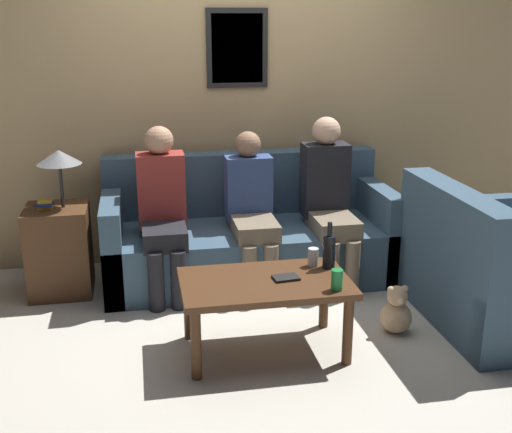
{
  "coord_description": "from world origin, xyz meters",
  "views": [
    {
      "loc": [
        -0.8,
        -4.07,
        1.92
      ],
      "look_at": [
        -0.05,
        -0.09,
        0.67
      ],
      "focal_mm": 45.0,
      "sensor_mm": 36.0,
      "label": 1
    }
  ],
  "objects_px": {
    "couch_side": "(492,276)",
    "person_left": "(162,207)",
    "wine_bottle": "(329,251)",
    "teddy_bear": "(396,312)",
    "couch_main": "(248,236)",
    "drinking_glass": "(313,257)",
    "coffee_table": "(265,290)",
    "person_middle": "(251,206)",
    "person_right": "(329,196)"
  },
  "relations": [
    {
      "from": "couch_side",
      "to": "person_left",
      "type": "bearing_deg",
      "value": 67.14
    },
    {
      "from": "wine_bottle",
      "to": "teddy_bear",
      "type": "distance_m",
      "value": 0.62
    },
    {
      "from": "couch_main",
      "to": "drinking_glass",
      "type": "height_order",
      "value": "couch_main"
    },
    {
      "from": "coffee_table",
      "to": "drinking_glass",
      "type": "bearing_deg",
      "value": 26.73
    },
    {
      "from": "coffee_table",
      "to": "person_middle",
      "type": "relative_size",
      "value": 0.88
    },
    {
      "from": "couch_main",
      "to": "coffee_table",
      "type": "relative_size",
      "value": 2.18
    },
    {
      "from": "drinking_glass",
      "to": "person_middle",
      "type": "relative_size",
      "value": 0.1
    },
    {
      "from": "couch_side",
      "to": "wine_bottle",
      "type": "height_order",
      "value": "couch_side"
    },
    {
      "from": "drinking_glass",
      "to": "person_middle",
      "type": "bearing_deg",
      "value": 104.55
    },
    {
      "from": "person_middle",
      "to": "couch_side",
      "type": "bearing_deg",
      "value": -32.54
    },
    {
      "from": "couch_side",
      "to": "coffee_table",
      "type": "xyz_separation_m",
      "value": [
        -1.55,
        -0.14,
        0.08
      ]
    },
    {
      "from": "coffee_table",
      "to": "teddy_bear",
      "type": "relative_size",
      "value": 3.13
    },
    {
      "from": "couch_side",
      "to": "person_middle",
      "type": "bearing_deg",
      "value": 57.46
    },
    {
      "from": "coffee_table",
      "to": "person_left",
      "type": "xyz_separation_m",
      "value": [
        -0.54,
        1.01,
        0.25
      ]
    },
    {
      "from": "couch_side",
      "to": "person_right",
      "type": "height_order",
      "value": "person_right"
    },
    {
      "from": "wine_bottle",
      "to": "person_right",
      "type": "distance_m",
      "value": 0.96
    },
    {
      "from": "couch_main",
      "to": "teddy_bear",
      "type": "xyz_separation_m",
      "value": [
        0.76,
        -1.14,
        -0.17
      ]
    },
    {
      "from": "teddy_bear",
      "to": "couch_side",
      "type": "bearing_deg",
      "value": 4.54
    },
    {
      "from": "coffee_table",
      "to": "wine_bottle",
      "type": "relative_size",
      "value": 3.42
    },
    {
      "from": "couch_side",
      "to": "person_left",
      "type": "distance_m",
      "value": 2.29
    },
    {
      "from": "person_right",
      "to": "teddy_bear",
      "type": "xyz_separation_m",
      "value": [
        0.17,
        -0.95,
        -0.52
      ]
    },
    {
      "from": "person_middle",
      "to": "person_right",
      "type": "distance_m",
      "value": 0.59
    },
    {
      "from": "couch_main",
      "to": "drinking_glass",
      "type": "relative_size",
      "value": 19.12
    },
    {
      "from": "coffee_table",
      "to": "person_right",
      "type": "relative_size",
      "value": 0.81
    },
    {
      "from": "wine_bottle",
      "to": "couch_main",
      "type": "bearing_deg",
      "value": 105.91
    },
    {
      "from": "drinking_glass",
      "to": "person_right",
      "type": "bearing_deg",
      "value": 67.5
    },
    {
      "from": "couch_main",
      "to": "person_middle",
      "type": "height_order",
      "value": "person_middle"
    },
    {
      "from": "couch_side",
      "to": "teddy_bear",
      "type": "bearing_deg",
      "value": 94.54
    },
    {
      "from": "drinking_glass",
      "to": "person_right",
      "type": "height_order",
      "value": "person_right"
    },
    {
      "from": "person_left",
      "to": "person_middle",
      "type": "relative_size",
      "value": 1.06
    },
    {
      "from": "wine_bottle",
      "to": "person_left",
      "type": "bearing_deg",
      "value": 137.23
    },
    {
      "from": "couch_main",
      "to": "person_left",
      "type": "relative_size",
      "value": 1.8
    },
    {
      "from": "couch_side",
      "to": "person_left",
      "type": "xyz_separation_m",
      "value": [
        -2.09,
        0.88,
        0.33
      ]
    },
    {
      "from": "coffee_table",
      "to": "person_middle",
      "type": "height_order",
      "value": "person_middle"
    },
    {
      "from": "couch_side",
      "to": "person_left",
      "type": "relative_size",
      "value": 1.02
    },
    {
      "from": "couch_main",
      "to": "teddy_bear",
      "type": "distance_m",
      "value": 1.38
    },
    {
      "from": "couch_main",
      "to": "couch_side",
      "type": "height_order",
      "value": "same"
    },
    {
      "from": "person_left",
      "to": "teddy_bear",
      "type": "distance_m",
      "value": 1.76
    },
    {
      "from": "person_left",
      "to": "wine_bottle",
      "type": "bearing_deg",
      "value": -42.77
    },
    {
      "from": "person_middle",
      "to": "teddy_bear",
      "type": "distance_m",
      "value": 1.32
    },
    {
      "from": "person_middle",
      "to": "teddy_bear",
      "type": "height_order",
      "value": "person_middle"
    },
    {
      "from": "wine_bottle",
      "to": "teddy_bear",
      "type": "bearing_deg",
      "value": -5.51
    },
    {
      "from": "person_middle",
      "to": "person_right",
      "type": "height_order",
      "value": "person_right"
    },
    {
      "from": "person_left",
      "to": "person_middle",
      "type": "height_order",
      "value": "person_left"
    },
    {
      "from": "couch_main",
      "to": "person_right",
      "type": "relative_size",
      "value": 1.76
    },
    {
      "from": "couch_side",
      "to": "coffee_table",
      "type": "relative_size",
      "value": 1.24
    },
    {
      "from": "coffee_table",
      "to": "person_left",
      "type": "relative_size",
      "value": 0.83
    },
    {
      "from": "wine_bottle",
      "to": "person_left",
      "type": "distance_m",
      "value": 1.31
    },
    {
      "from": "drinking_glass",
      "to": "person_right",
      "type": "distance_m",
      "value": 0.95
    },
    {
      "from": "person_left",
      "to": "couch_main",
      "type": "bearing_deg",
      "value": 17.86
    }
  ]
}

